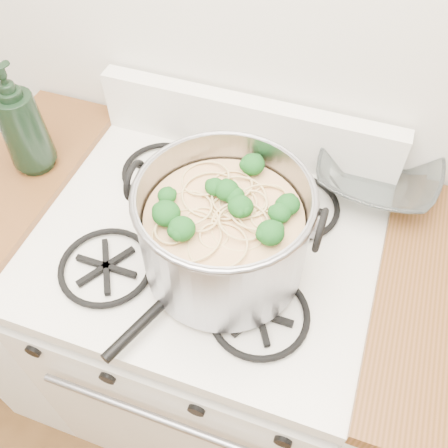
% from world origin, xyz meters
% --- Properties ---
extents(gas_range, '(0.76, 0.66, 0.92)m').
position_xyz_m(gas_range, '(0.00, 1.26, 0.44)').
color(gas_range, white).
rests_on(gas_range, ground).
extents(counter_left, '(0.25, 0.65, 0.92)m').
position_xyz_m(counter_left, '(-0.51, 1.26, 0.46)').
color(counter_left, silver).
rests_on(counter_left, ground).
extents(stock_pot, '(0.37, 0.34, 0.23)m').
position_xyz_m(stock_pot, '(0.07, 1.20, 1.03)').
color(stock_pot, gray).
rests_on(stock_pot, gas_range).
extents(spatula, '(0.38, 0.39, 0.02)m').
position_xyz_m(spatula, '(0.02, 1.16, 0.94)').
color(spatula, black).
rests_on(spatula, gas_range).
extents(glass_bowl, '(0.12, 0.12, 0.03)m').
position_xyz_m(glass_bowl, '(0.33, 1.54, 0.94)').
color(glass_bowl, white).
rests_on(glass_bowl, gas_range).
extents(bottle, '(0.14, 0.14, 0.28)m').
position_xyz_m(bottle, '(-0.47, 1.33, 1.06)').
color(bottle, black).
rests_on(bottle, counter_left).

